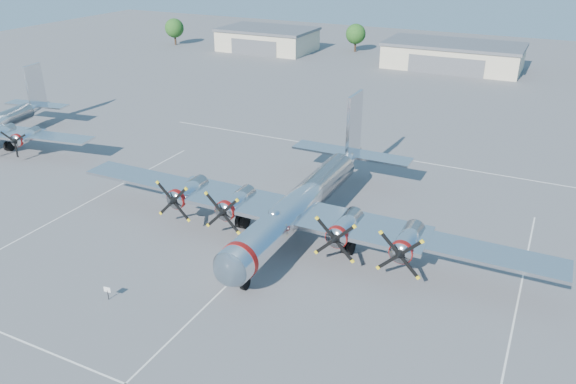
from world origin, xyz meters
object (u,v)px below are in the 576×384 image
at_px(info_placard, 107,291).
at_px(tree_far_west, 174,28).
at_px(hangar_center, 453,55).
at_px(main_bomber_b29, 302,231).
at_px(tree_west, 356,34).
at_px(hangar_west, 267,39).

bearing_deg(info_placard, tree_far_west, 116.11).
bearing_deg(hangar_center, main_bomber_b29, -88.83).
relative_size(tree_west, info_placard, 5.66).
bearing_deg(tree_far_west, tree_west, 14.93).
bearing_deg(tree_far_west, hangar_west, 9.01).
relative_size(hangar_center, main_bomber_b29, 0.60).
bearing_deg(hangar_west, info_placard, -68.91).
distance_m(hangar_center, tree_west, 26.30).
height_order(tree_west, info_placard, tree_west).
height_order(hangar_west, info_placard, hangar_west).
distance_m(hangar_west, hangar_center, 45.00).
relative_size(hangar_center, tree_west, 4.31).
xyz_separation_m(hangar_west, hangar_center, (45.00, -0.00, -0.00)).
xyz_separation_m(hangar_center, main_bomber_b29, (1.64, -80.10, -2.71)).
distance_m(hangar_center, info_placard, 97.63).
xyz_separation_m(tree_far_west, tree_west, (45.00, 12.00, 0.00)).
xyz_separation_m(hangar_west, tree_west, (20.00, 8.04, 1.51)).
bearing_deg(main_bomber_b29, tree_west, 106.87).
bearing_deg(info_placard, tree_west, 91.74).
bearing_deg(tree_far_west, main_bomber_b29, -46.74).
bearing_deg(main_bomber_b29, hangar_center, 91.22).
height_order(tree_far_west, info_placard, tree_far_west).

